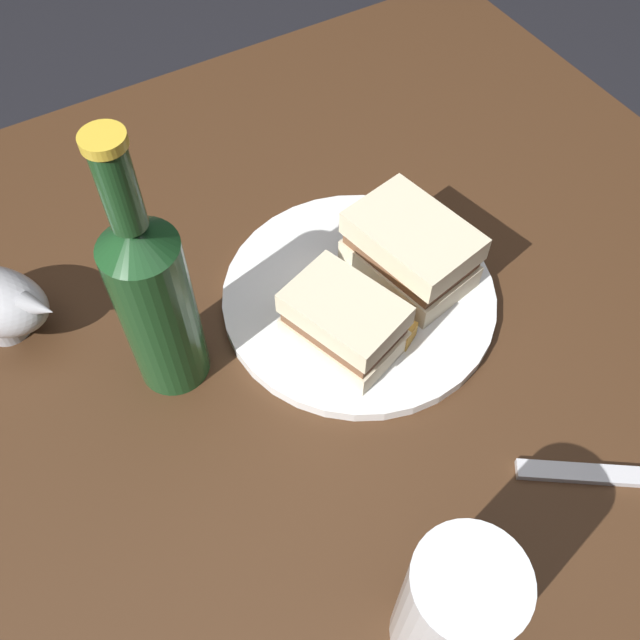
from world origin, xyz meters
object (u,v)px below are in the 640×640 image
Objects in this scene: plate at (359,296)px; sandwich_half_left at (342,319)px; cider_bottle at (154,298)px; fork at (626,476)px; pint_glass at (452,612)px; sandwich_half_right at (411,250)px.

sandwich_half_left reaches higher than plate.
cider_bottle is 1.50× the size of fork.
sandwich_half_left is 0.26m from pint_glass.
sandwich_half_left is 0.90× the size of sandwich_half_right.
plate is at bearing -139.71° from sandwich_half_left.
sandwich_half_left reaches higher than fork.
pint_glass reaches higher than fork.
sandwich_half_left is 0.17m from cider_bottle.
cider_bottle is at bearing -6.38° from plate.
cider_bottle is at bearing -5.35° from sandwich_half_right.
cider_bottle is (0.14, -0.06, 0.06)m from sandwich_half_left.
pint_glass is at bearing 39.83° from fork.
sandwich_half_left is 0.83× the size of pint_glass.
pint_glass is at bearing 103.75° from cider_bottle.
plate is 2.26× the size of sandwich_half_left.
sandwich_half_right is (-0.10, -0.03, 0.00)m from sandwich_half_left.
cider_bottle is (0.08, -0.31, 0.04)m from pint_glass.
fork is at bearing 98.03° from sandwich_half_right.
sandwich_half_right is (-0.06, 0.00, 0.04)m from plate.
fork is at bearing 109.12° from plate.
plate is at bearing 173.62° from cider_bottle.
plate is at bearing -110.98° from pint_glass.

